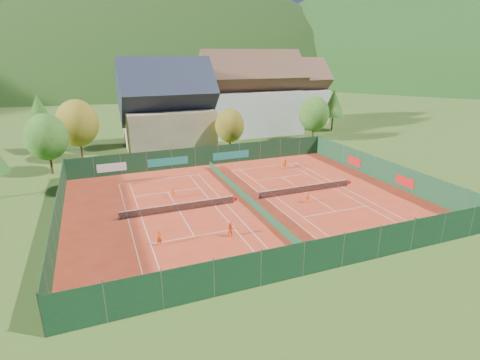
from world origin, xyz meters
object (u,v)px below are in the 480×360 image
object	(u,v)px
chalet	(167,111)
hotel_block_b	(291,96)
ball_hopper	(416,220)
player_left_far	(173,193)
hotel_block_a	(251,98)
player_right_near	(308,198)
player_right_far_a	(282,165)
player_left_near	(159,238)
player_right_far_b	(285,164)
player_left_mid	(231,230)

from	to	relation	value
chalet	hotel_block_b	world-z (taller)	chalet
ball_hopper	player_left_far	distance (m)	26.94
chalet	hotel_block_a	world-z (taller)	hotel_block_a
chalet	player_right_near	size ratio (longest dim) A/B	12.13
hotel_block_a	player_left_far	size ratio (longest dim) A/B	15.73
ball_hopper	player_right_far_a	distance (m)	22.25
hotel_block_b	player_left_near	bearing A→B (deg)	-129.08
player_right_far_a	chalet	bearing A→B (deg)	-46.90
player_right_far_b	player_left_mid	bearing A→B (deg)	12.58
player_left_near	player_left_far	world-z (taller)	player_left_near
chalet	player_right_near	distance (m)	34.92
player_left_near	player_left_mid	world-z (taller)	player_left_mid
player_right_near	player_left_near	bearing A→B (deg)	136.76
player_right_far_a	player_left_far	bearing A→B (deg)	28.43
ball_hopper	player_left_mid	bearing A→B (deg)	166.47
player_left_mid	player_right_far_a	size ratio (longest dim) A/B	1.19
chalet	player_left_far	xyz separation A→B (m)	(-4.84, -25.90, -5.94)
player_left_near	player_right_far_a	world-z (taller)	player_left_near
hotel_block_a	player_left_mid	bearing A→B (deg)	-115.40
ball_hopper	chalet	bearing A→B (deg)	111.47
player_left_near	hotel_block_b	bearing A→B (deg)	46.35
player_left_far	player_right_far_b	xyz separation A→B (m)	(18.30, 6.01, 0.01)
player_right_far_a	player_right_far_b	distance (m)	0.76
chalet	player_left_mid	world-z (taller)	chalet
ball_hopper	player_left_near	xyz separation A→B (m)	(-24.99, 5.25, 0.18)
ball_hopper	player_left_near	world-z (taller)	player_left_near
hotel_block_a	player_right_far_b	xyz separation A→B (m)	(-5.54, -25.89, -6.69)
player_right_near	player_right_far_b	distance (m)	13.82
player_left_far	hotel_block_b	bearing A→B (deg)	-105.62
player_left_near	player_right_far_b	bearing A→B (deg)	33.43
player_left_far	player_right_far_b	distance (m)	19.26
ball_hopper	player_right_far_b	distance (m)	22.54
player_left_mid	hotel_block_a	bearing A→B (deg)	75.84
player_right_near	player_right_far_a	distance (m)	13.26
hotel_block_b	player_left_far	xyz separation A→B (m)	(-37.84, -39.90, -5.93)
ball_hopper	player_right_near	distance (m)	11.60
chalet	player_left_far	size ratio (longest dim) A/B	11.80
ball_hopper	hotel_block_a	bearing A→B (deg)	87.15
hotel_block_b	player_left_near	distance (m)	65.91
player_left_near	player_right_far_a	xyz separation A→B (m)	(21.21, 16.67, -0.12)
chalet	player_right_far_a	distance (m)	24.73
chalet	ball_hopper	xyz separation A→B (m)	(16.60, -42.21, -6.07)
player_right_far_a	player_right_far_b	size ratio (longest dim) A/B	0.89
ball_hopper	player_right_far_a	xyz separation A→B (m)	(-3.78, 21.93, 0.06)
hotel_block_b	player_left_near	world-z (taller)	hotel_block_b
hotel_block_b	player_left_far	distance (m)	55.30
hotel_block_b	ball_hopper	distance (m)	58.87
player_left_far	player_right_far_a	xyz separation A→B (m)	(17.66, 5.61, -0.07)
player_right_far_a	player_left_mid	bearing A→B (deg)	60.93
player_left_mid	player_right_near	world-z (taller)	player_left_mid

